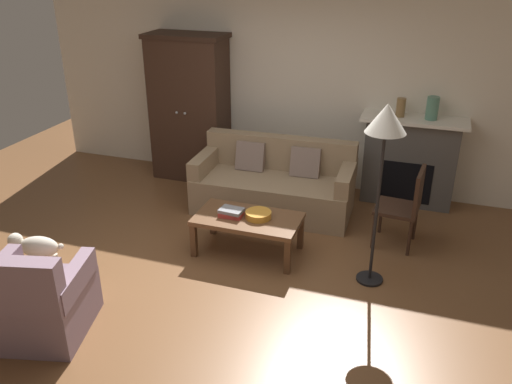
{
  "coord_description": "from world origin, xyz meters",
  "views": [
    {
      "loc": [
        1.71,
        -4.12,
        2.97
      ],
      "look_at": [
        0.03,
        0.83,
        0.55
      ],
      "focal_mm": 37.06,
      "sensor_mm": 36.0,
      "label": 1
    }
  ],
  "objects_px": {
    "armoire": "(190,108)",
    "coffee_table": "(248,222)",
    "book_stack": "(231,212)",
    "dog": "(36,247)",
    "fireplace": "(410,160)",
    "armchair_near_left": "(36,302)",
    "mantel_vase_bronze": "(401,107)",
    "couch": "(274,185)",
    "fruit_bowl": "(258,215)",
    "mantel_vase_jade": "(432,108)",
    "floor_lamp": "(385,130)",
    "side_chair_wooden": "(406,203)"
  },
  "relations": [
    {
      "from": "armoire",
      "to": "coffee_table",
      "type": "xyz_separation_m",
      "value": [
        1.46,
        -1.74,
        -0.63
      ]
    },
    {
      "from": "book_stack",
      "to": "dog",
      "type": "distance_m",
      "value": 1.99
    },
    {
      "from": "fireplace",
      "to": "coffee_table",
      "type": "relative_size",
      "value": 1.15
    },
    {
      "from": "armchair_near_left",
      "to": "coffee_table",
      "type": "bearing_deg",
      "value": 56.14
    },
    {
      "from": "fireplace",
      "to": "mantel_vase_bronze",
      "type": "relative_size",
      "value": 5.58
    },
    {
      "from": "couch",
      "to": "mantel_vase_bronze",
      "type": "relative_size",
      "value": 8.61
    },
    {
      "from": "book_stack",
      "to": "armchair_near_left",
      "type": "height_order",
      "value": "armchair_near_left"
    },
    {
      "from": "fruit_bowl",
      "to": "mantel_vase_jade",
      "type": "height_order",
      "value": "mantel_vase_jade"
    },
    {
      "from": "armoire",
      "to": "floor_lamp",
      "type": "distance_m",
      "value": 3.38
    },
    {
      "from": "coffee_table",
      "to": "side_chair_wooden",
      "type": "xyz_separation_m",
      "value": [
        1.55,
        0.68,
        0.15
      ]
    },
    {
      "from": "side_chair_wooden",
      "to": "book_stack",
      "type": "bearing_deg",
      "value": -157.56
    },
    {
      "from": "dog",
      "to": "armoire",
      "type": "bearing_deg",
      "value": 80.58
    },
    {
      "from": "armoire",
      "to": "couch",
      "type": "bearing_deg",
      "value": -24.86
    },
    {
      "from": "coffee_table",
      "to": "dog",
      "type": "xyz_separation_m",
      "value": [
        -1.91,
        -0.98,
        -0.12
      ]
    },
    {
      "from": "couch",
      "to": "armchair_near_left",
      "type": "bearing_deg",
      "value": -112.06
    },
    {
      "from": "coffee_table",
      "to": "armchair_near_left",
      "type": "distance_m",
      "value": 2.18
    },
    {
      "from": "armoire",
      "to": "armchair_near_left",
      "type": "bearing_deg",
      "value": -86.07
    },
    {
      "from": "armchair_near_left",
      "to": "floor_lamp",
      "type": "relative_size",
      "value": 0.52
    },
    {
      "from": "floor_lamp",
      "to": "armchair_near_left",
      "type": "bearing_deg",
      "value": -146.19
    },
    {
      "from": "coffee_table",
      "to": "floor_lamp",
      "type": "distance_m",
      "value": 1.77
    },
    {
      "from": "fruit_bowl",
      "to": "mantel_vase_jade",
      "type": "bearing_deg",
      "value": 48.68
    },
    {
      "from": "fireplace",
      "to": "dog",
      "type": "height_order",
      "value": "fireplace"
    },
    {
      "from": "coffee_table",
      "to": "dog",
      "type": "height_order",
      "value": "coffee_table"
    },
    {
      "from": "armchair_near_left",
      "to": "side_chair_wooden",
      "type": "xyz_separation_m",
      "value": [
        2.76,
        2.48,
        0.2
      ]
    },
    {
      "from": "couch",
      "to": "mantel_vase_bronze",
      "type": "height_order",
      "value": "mantel_vase_bronze"
    },
    {
      "from": "couch",
      "to": "mantel_vase_jade",
      "type": "distance_m",
      "value": 2.08
    },
    {
      "from": "coffee_table",
      "to": "armchair_near_left",
      "type": "bearing_deg",
      "value": -123.86
    },
    {
      "from": "side_chair_wooden",
      "to": "floor_lamp",
      "type": "bearing_deg",
      "value": -106.52
    },
    {
      "from": "fruit_bowl",
      "to": "dog",
      "type": "bearing_deg",
      "value": -153.54
    },
    {
      "from": "dog",
      "to": "coffee_table",
      "type": "bearing_deg",
      "value": 27.27
    },
    {
      "from": "couch",
      "to": "armchair_near_left",
      "type": "distance_m",
      "value": 3.12
    },
    {
      "from": "dog",
      "to": "floor_lamp",
      "type": "bearing_deg",
      "value": 15.08
    },
    {
      "from": "fireplace",
      "to": "coffee_table",
      "type": "xyz_separation_m",
      "value": [
        -1.49,
        -1.82,
        -0.2
      ]
    },
    {
      "from": "fireplace",
      "to": "armoire",
      "type": "height_order",
      "value": "armoire"
    },
    {
      "from": "book_stack",
      "to": "mantel_vase_bronze",
      "type": "bearing_deg",
      "value": 50.99
    },
    {
      "from": "couch",
      "to": "floor_lamp",
      "type": "bearing_deg",
      "value": -41.65
    },
    {
      "from": "couch",
      "to": "book_stack",
      "type": "xyz_separation_m",
      "value": [
        -0.13,
        -1.12,
        0.14
      ]
    },
    {
      "from": "mantel_vase_jade",
      "to": "side_chair_wooden",
      "type": "relative_size",
      "value": 0.3
    },
    {
      "from": "armoire",
      "to": "floor_lamp",
      "type": "relative_size",
      "value": 1.11
    },
    {
      "from": "armoire",
      "to": "mantel_vase_jade",
      "type": "distance_m",
      "value": 3.14
    },
    {
      "from": "mantel_vase_jade",
      "to": "dog",
      "type": "xyz_separation_m",
      "value": [
        -3.58,
        -2.78,
        -1.01
      ]
    },
    {
      "from": "floor_lamp",
      "to": "dog",
      "type": "distance_m",
      "value": 3.58
    },
    {
      "from": "couch",
      "to": "side_chair_wooden",
      "type": "relative_size",
      "value": 2.16
    },
    {
      "from": "couch",
      "to": "dog",
      "type": "xyz_separation_m",
      "value": [
        -1.87,
        -2.07,
        -0.07
      ]
    },
    {
      "from": "fruit_bowl",
      "to": "dog",
      "type": "height_order",
      "value": "fruit_bowl"
    },
    {
      "from": "fireplace",
      "to": "side_chair_wooden",
      "type": "xyz_separation_m",
      "value": [
        0.05,
        -1.14,
        -0.06
      ]
    },
    {
      "from": "floor_lamp",
      "to": "mantel_vase_bronze",
      "type": "bearing_deg",
      "value": 89.88
    },
    {
      "from": "armoire",
      "to": "armchair_near_left",
      "type": "xyz_separation_m",
      "value": [
        0.24,
        -3.55,
        -0.68
      ]
    },
    {
      "from": "armoire",
      "to": "fireplace",
      "type": "bearing_deg",
      "value": 1.51
    },
    {
      "from": "fruit_bowl",
      "to": "fireplace",
      "type": "bearing_deg",
      "value": 52.4
    }
  ]
}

